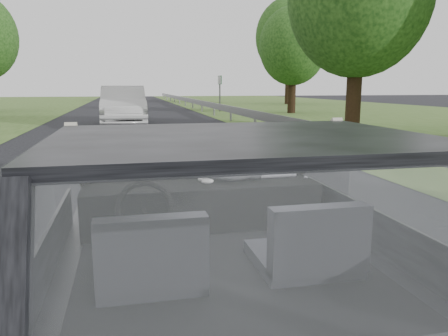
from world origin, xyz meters
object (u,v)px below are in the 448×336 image
subject_car (221,255)px  cat (235,169)px  highway_sign (220,94)px  other_car (123,106)px  utility_pole (355,35)px

subject_car → cat: subject_car is taller
cat → highway_sign: highway_sign is taller
other_car → highway_sign: (6.14, 9.17, 0.32)m
cat → other_car: 16.12m
cat → other_car: size_ratio=0.11×
subject_car → other_car: size_ratio=0.79×
subject_car → utility_pole: (8.12, 13.35, 2.81)m
other_car → highway_sign: bearing=55.8°
other_car → highway_sign: 11.04m
highway_sign → utility_pole: size_ratio=0.33×
cat → other_car: bearing=85.4°
cat → subject_car: bearing=-118.1°
subject_car → utility_pole: bearing=58.7°
subject_car → utility_pole: utility_pole is taller
other_car → utility_pole: 9.69m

